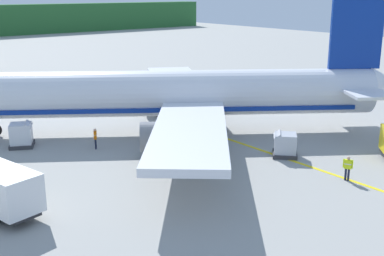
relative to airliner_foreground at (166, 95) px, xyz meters
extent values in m
cylinder|color=silver|center=(-0.47, 0.32, 0.11)|extent=(31.86, 23.46, 3.80)
cube|color=silver|center=(-3.98, -8.35, -0.56)|extent=(14.02, 15.30, 0.50)
cylinder|color=slate|center=(-3.92, -5.07, -1.76)|extent=(3.88, 3.62, 2.20)
cube|color=silver|center=(6.34, 6.74, -0.56)|extent=(11.83, 16.36, 0.50)
cylinder|color=slate|center=(3.31, 5.49, -1.76)|extent=(3.88, 3.62, 2.20)
cube|color=navy|center=(13.15, -8.99, 5.26)|extent=(3.84, 2.78, 6.50)
cube|color=silver|center=(13.15, -8.99, 0.51)|extent=(8.51, 10.39, 0.24)
cube|color=navy|center=(-0.47, 0.32, -0.94)|extent=(28.78, 21.27, 0.36)
cylinder|color=black|center=(-0.70, -2.67, -2.84)|extent=(1.11, 0.91, 1.10)
cylinder|color=gray|center=(-0.70, -2.67, -2.04)|extent=(0.20, 0.20, 0.50)
cylinder|color=black|center=(2.24, 1.62, -2.84)|extent=(1.11, 0.91, 1.10)
cylinder|color=gray|center=(2.24, 1.62, -2.04)|extent=(0.20, 0.20, 0.50)
cube|color=white|center=(-16.06, -7.72, -1.76)|extent=(3.10, 4.64, 2.05)
cylinder|color=black|center=(-14.98, -7.47, -2.94)|extent=(0.48, 0.94, 0.90)
cube|color=#192333|center=(8.35, -15.15, -1.53)|extent=(1.38, 1.35, 0.94)
cube|color=#333338|center=(3.38, -10.30, -3.24)|extent=(2.49, 2.49, 0.30)
cube|color=#B2B7C1|center=(3.38, -10.30, -2.39)|extent=(2.21, 2.21, 1.41)
cube|color=#B2B7C1|center=(3.01, -9.90, -1.83)|extent=(1.59, 1.55, 0.57)
cube|color=#333338|center=(-10.97, 3.97, -3.24)|extent=(2.39, 2.39, 0.30)
cube|color=silver|center=(-10.97, 3.97, -2.31)|extent=(2.12, 2.12, 1.56)
cube|color=silver|center=(-10.48, 3.72, -1.68)|extent=(1.29, 1.71, 0.57)
cylinder|color=#191E33|center=(-6.66, 0.00, -2.99)|extent=(0.14, 0.14, 0.80)
cylinder|color=#191E33|center=(-6.74, -0.15, -2.99)|extent=(0.14, 0.14, 0.80)
cube|color=orange|center=(-6.70, -0.08, -2.28)|extent=(0.41, 0.49, 0.60)
cube|color=silver|center=(-6.70, -0.08, -2.25)|extent=(0.42, 0.51, 0.06)
sphere|color=tan|center=(-6.70, -0.08, -1.87)|extent=(0.22, 0.22, 0.22)
cylinder|color=orange|center=(-6.57, 0.16, -2.25)|extent=(0.09, 0.09, 0.57)
cylinder|color=orange|center=(-6.83, -0.31, -2.25)|extent=(0.09, 0.09, 0.57)
cylinder|color=#191E33|center=(-2.33, -5.92, -2.96)|extent=(0.14, 0.14, 0.86)
cylinder|color=#191E33|center=(-2.15, -5.90, -2.96)|extent=(0.14, 0.14, 0.86)
cube|color=orange|center=(-2.24, -5.91, -2.21)|extent=(0.46, 0.25, 0.65)
cube|color=silver|center=(-2.24, -5.91, -2.18)|extent=(0.47, 0.26, 0.06)
sphere|color=tan|center=(-2.24, -5.91, -1.77)|extent=(0.23, 0.23, 0.23)
cylinder|color=orange|center=(-2.51, -5.93, -2.18)|extent=(0.09, 0.09, 0.61)
cylinder|color=orange|center=(-1.97, -5.89, -2.18)|extent=(0.09, 0.09, 0.61)
cylinder|color=#191E33|center=(2.81, -15.91, -2.99)|extent=(0.14, 0.14, 0.80)
cylinder|color=#191E33|center=(2.89, -16.07, -2.99)|extent=(0.14, 0.14, 0.80)
cube|color=#CCE519|center=(2.85, -15.99, -2.29)|extent=(0.39, 0.49, 0.60)
cube|color=silver|center=(2.85, -15.99, -2.26)|extent=(0.40, 0.51, 0.06)
sphere|color=tan|center=(2.85, -15.99, -1.88)|extent=(0.22, 0.22, 0.22)
cylinder|color=#CCE519|center=(2.74, -15.75, -2.26)|extent=(0.09, 0.09, 0.57)
cylinder|color=#CCE519|center=(2.97, -16.24, -2.26)|extent=(0.09, 0.09, 0.57)
cube|color=yellow|center=(3.04, -4.68, -3.39)|extent=(0.30, 60.00, 0.01)
camera|label=1|loc=(-23.30, -32.95, 8.40)|focal=46.01mm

